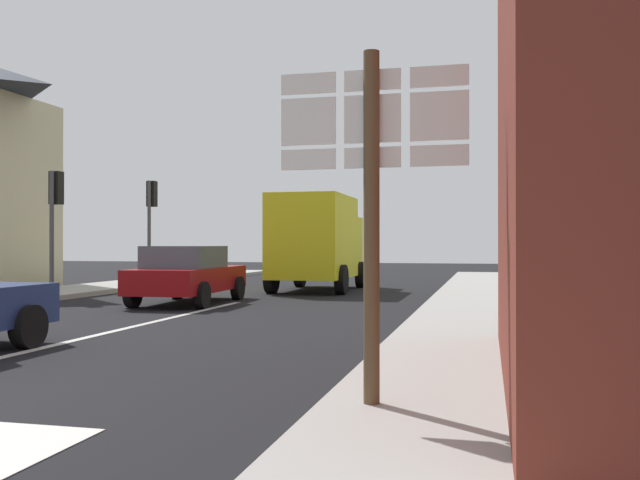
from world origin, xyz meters
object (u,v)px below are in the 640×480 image
Objects in this scene: sedan_far at (188,274)px; traffic_light_near_left at (55,205)px; route_sign_post at (372,189)px; delivery_truck at (317,240)px; traffic_light_far_left at (151,209)px.

traffic_light_near_left is at bearing 175.86° from sedan_far.
route_sign_post is 15.02m from traffic_light_near_left.
route_sign_post is at bearing -74.53° from delivery_truck.
sedan_far is 0.85× the size of delivery_truck.
route_sign_post is 0.86× the size of traffic_light_far_left.
traffic_light_near_left is (-10.50, 10.71, 0.59)m from route_sign_post.
traffic_light_near_left is 5.56m from traffic_light_far_left.
traffic_light_near_left reaches higher than sedan_far.
traffic_light_near_left is (-6.10, -5.21, 0.95)m from delivery_truck.
sedan_far is at bearing 121.80° from route_sign_post.
delivery_truck is 16.53m from route_sign_post.
route_sign_post is 0.91× the size of traffic_light_near_left.
traffic_light_far_left reaches higher than sedan_far.
delivery_truck is 6.21m from traffic_light_far_left.
route_sign_post is at bearing -45.57° from traffic_light_near_left.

